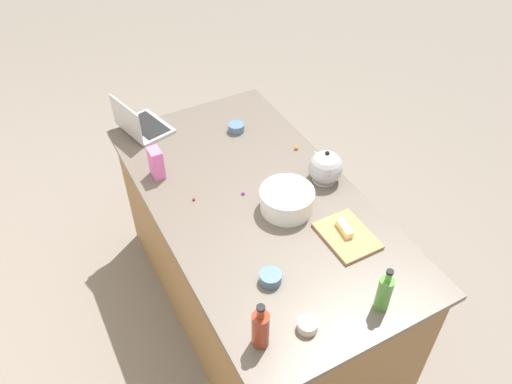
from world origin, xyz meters
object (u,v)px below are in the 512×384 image
at_px(laptop, 140,124).
at_px(butter_stick_left, 344,228).
at_px(ramekin_small, 308,325).
at_px(bottle_soy, 261,329).
at_px(ramekin_wide, 271,278).
at_px(candy_bag, 156,163).
at_px(kettle, 325,168).
at_px(bottle_olive, 384,293).
at_px(cutting_board, 347,236).
at_px(ramekin_medium, 236,128).
at_px(mixing_bowl_large, 287,199).

xyz_separation_m(laptop, butter_stick_left, (-1.25, -0.58, -0.01)).
xyz_separation_m(laptop, ramekin_small, (-1.60, -0.15, -0.03)).
bearing_deg(bottle_soy, ramekin_wide, -36.97).
relative_size(laptop, ramekin_small, 4.22).
xyz_separation_m(ramekin_small, candy_bag, (1.17, 0.20, 0.06)).
distance_m(butter_stick_left, ramekin_wide, 0.45).
xyz_separation_m(bottle_soy, kettle, (0.69, -0.76, -0.02)).
distance_m(laptop, butter_stick_left, 1.38).
bearing_deg(bottle_olive, laptop, 15.79).
bearing_deg(butter_stick_left, laptop, 24.67).
height_order(bottle_olive, candy_bag, bottle_olive).
bearing_deg(bottle_olive, kettle, -17.49).
distance_m(laptop, cutting_board, 1.40).
bearing_deg(candy_bag, laptop, -6.60).
bearing_deg(ramekin_wide, bottle_olive, -134.12).
distance_m(laptop, ramekin_medium, 0.57).
xyz_separation_m(mixing_bowl_large, ramekin_wide, (-0.35, 0.29, -0.04)).
distance_m(mixing_bowl_large, ramekin_small, 0.69).
xyz_separation_m(bottle_olive, ramekin_medium, (1.39, -0.03, -0.07)).
distance_m(bottle_soy, ramekin_wide, 0.31).
xyz_separation_m(laptop, kettle, (-0.88, -0.71, 0.03)).
bearing_deg(bottle_olive, ramekin_wide, 45.88).
bearing_deg(kettle, cutting_board, 160.69).
bearing_deg(laptop, bottle_olive, -164.21).
bearing_deg(candy_bag, cutting_board, -143.42).
relative_size(laptop, butter_stick_left, 3.22).
bearing_deg(ramekin_small, ramekin_medium, -14.83).
height_order(bottle_olive, bottle_soy, bottle_soy).
bearing_deg(laptop, ramekin_small, -174.75).
relative_size(bottle_soy, cutting_board, 0.83).
height_order(kettle, candy_bag, kettle).
bearing_deg(mixing_bowl_large, ramekin_small, 156.22).
bearing_deg(ramekin_wide, ramekin_small, -176.76).
bearing_deg(laptop, candy_bag, 173.40).
bearing_deg(bottle_soy, kettle, -47.86).
bearing_deg(kettle, ramekin_wide, 127.76).
distance_m(bottle_olive, butter_stick_left, 0.42).
xyz_separation_m(kettle, butter_stick_left, (-0.37, 0.14, -0.04)).
height_order(kettle, butter_stick_left, kettle).
height_order(laptop, butter_stick_left, laptop).
relative_size(ramekin_medium, candy_bag, 0.56).
distance_m(bottle_olive, ramekin_wide, 0.48).
height_order(mixing_bowl_large, ramekin_wide, mixing_bowl_large).
xyz_separation_m(cutting_board, candy_bag, (0.84, 0.63, 0.08)).
distance_m(bottle_soy, ramekin_medium, 1.42).
bearing_deg(kettle, ramekin_medium, 19.21).
xyz_separation_m(mixing_bowl_large, butter_stick_left, (-0.27, -0.15, -0.03)).
bearing_deg(bottle_soy, bottle_olive, -99.81).
distance_m(laptop, ramekin_wide, 1.34).
xyz_separation_m(mixing_bowl_large, ramekin_medium, (0.71, -0.08, -0.04)).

